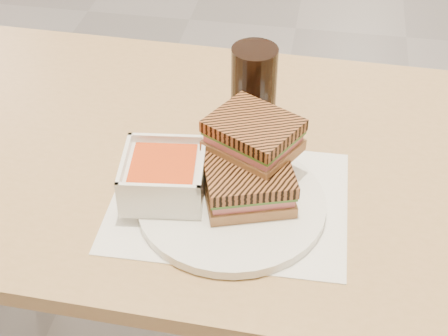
% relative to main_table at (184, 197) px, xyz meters
% --- Properties ---
extents(main_table, '(1.22, 0.73, 0.75)m').
position_rel_main_table_xyz_m(main_table, '(0.00, 0.00, 0.00)').
color(main_table, tan).
rests_on(main_table, ground).
extents(tray_liner, '(0.37, 0.29, 0.00)m').
position_rel_main_table_xyz_m(tray_liner, '(0.10, -0.12, 0.11)').
color(tray_liner, white).
rests_on(tray_liner, main_table).
extents(plate, '(0.29, 0.29, 0.02)m').
position_rel_main_table_xyz_m(plate, '(0.11, -0.13, 0.12)').
color(plate, white).
rests_on(plate, tray_liner).
extents(soup_bowl, '(0.14, 0.14, 0.07)m').
position_rel_main_table_xyz_m(soup_bowl, '(0.00, -0.13, 0.16)').
color(soup_bowl, white).
rests_on(soup_bowl, plate).
extents(panini_lower, '(0.16, 0.14, 0.06)m').
position_rel_main_table_xyz_m(panini_lower, '(0.13, -0.12, 0.16)').
color(panini_lower, '#A27349').
rests_on(panini_lower, plate).
extents(panini_upper, '(0.16, 0.15, 0.06)m').
position_rel_main_table_xyz_m(panini_upper, '(0.13, -0.07, 0.21)').
color(panini_upper, '#A27349').
rests_on(panini_upper, panini_lower).
extents(cola_glass, '(0.08, 0.08, 0.17)m').
position_rel_main_table_xyz_m(cola_glass, '(0.11, 0.07, 0.20)').
color(cola_glass, black).
rests_on(cola_glass, main_table).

